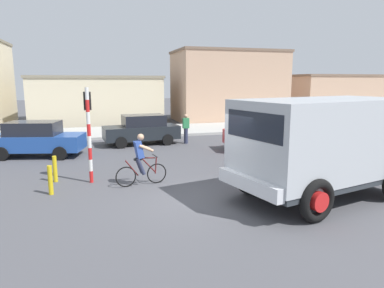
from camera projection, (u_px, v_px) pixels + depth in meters
The scene contains 14 objects.
ground_plane at pixel (198, 201), 9.91m from camera, with size 120.00×120.00×0.00m, color #4C4C51.
sidewalk_far at pixel (137, 131), 23.17m from camera, with size 80.00×5.00×0.16m, color #ADADA8.
truck_foreground at pixel (322, 142), 9.96m from camera, with size 5.83×3.71×2.90m.
cyclist at pixel (141, 160), 11.27m from camera, with size 1.72×0.54×1.72m.
traffic_light_pole at pixel (88, 122), 11.42m from camera, with size 0.24×0.43×3.20m.
car_red_near at pixel (37, 139), 15.66m from camera, with size 4.28×2.57×1.60m.
car_white_mid at pixel (142, 129), 18.74m from camera, with size 4.13×2.14×1.60m.
car_far_side at pixel (266, 134), 17.18m from camera, with size 4.16×2.20×1.60m.
pedestrian_near_kerb at pixel (186, 128), 18.92m from camera, with size 0.34×0.22×1.62m.
bollard_near at pixel (50, 180), 10.39m from camera, with size 0.14×0.14×0.90m, color gold.
bollard_far at pixel (55, 169), 11.72m from camera, with size 0.14×0.14×0.90m, color gold.
building_mid_block at pixel (97, 99), 29.46m from camera, with size 10.29×7.88×3.82m.
building_corner_right at pixel (228, 86), 30.03m from camera, with size 9.26×5.69×5.96m.
building_set_back at pixel (330, 95), 33.82m from camera, with size 8.60×5.71×4.02m.
Camera 1 is at (-2.78, -9.04, 3.39)m, focal length 32.23 mm.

